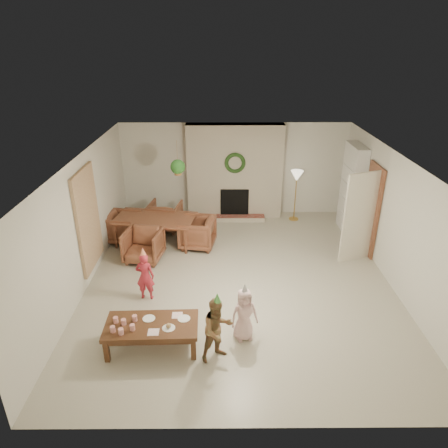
{
  "coord_description": "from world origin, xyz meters",
  "views": [
    {
      "loc": [
        -0.35,
        -7.11,
        4.48
      ],
      "look_at": [
        -0.3,
        0.4,
        1.05
      ],
      "focal_mm": 32.81,
      "sensor_mm": 36.0,
      "label": 1
    }
  ],
  "objects_px": {
    "child_red": "(145,276)",
    "dining_chair_near": "(144,245)",
    "dining_chair_left": "(122,227)",
    "dining_table": "(155,231)",
    "child_pink": "(244,314)",
    "dining_chair_right": "(197,232)",
    "dining_chair_far": "(165,216)",
    "child_plaid": "(218,330)",
    "coffee_table_top": "(152,326)"
  },
  "relations": [
    {
      "from": "child_red",
      "to": "dining_chair_near",
      "type": "bearing_deg",
      "value": -73.98
    },
    {
      "from": "dining_chair_near",
      "to": "dining_chair_left",
      "type": "distance_m",
      "value": 1.15
    },
    {
      "from": "dining_chair_left",
      "to": "dining_table",
      "type": "bearing_deg",
      "value": -90.0
    },
    {
      "from": "child_red",
      "to": "child_pink",
      "type": "bearing_deg",
      "value": 152.09
    },
    {
      "from": "dining_chair_left",
      "to": "child_pink",
      "type": "bearing_deg",
      "value": -132.78
    },
    {
      "from": "dining_chair_near",
      "to": "dining_chair_right",
      "type": "bearing_deg",
      "value": 38.66
    },
    {
      "from": "dining_chair_far",
      "to": "dining_chair_right",
      "type": "distance_m",
      "value": 1.3
    },
    {
      "from": "dining_table",
      "to": "dining_chair_near",
      "type": "xyz_separation_m",
      "value": [
        -0.13,
        -0.8,
        0.03
      ]
    },
    {
      "from": "child_pink",
      "to": "dining_chair_near",
      "type": "bearing_deg",
      "value": 110.42
    },
    {
      "from": "dining_chair_near",
      "to": "child_plaid",
      "type": "height_order",
      "value": "child_plaid"
    },
    {
      "from": "dining_chair_near",
      "to": "child_red",
      "type": "relative_size",
      "value": 0.84
    },
    {
      "from": "dining_chair_far",
      "to": "dining_chair_right",
      "type": "bearing_deg",
      "value": 141.34
    },
    {
      "from": "dining_chair_right",
      "to": "child_plaid",
      "type": "xyz_separation_m",
      "value": [
        0.5,
        -3.68,
        0.17
      ]
    },
    {
      "from": "dining_chair_near",
      "to": "child_pink",
      "type": "height_order",
      "value": "child_pink"
    },
    {
      "from": "dining_chair_far",
      "to": "coffee_table_top",
      "type": "height_order",
      "value": "dining_chair_far"
    },
    {
      "from": "dining_chair_far",
      "to": "dining_chair_left",
      "type": "height_order",
      "value": "same"
    },
    {
      "from": "dining_table",
      "to": "dining_chair_right",
      "type": "relative_size",
      "value": 2.34
    },
    {
      "from": "coffee_table_top",
      "to": "dining_chair_near",
      "type": "bearing_deg",
      "value": 100.53
    },
    {
      "from": "dining_table",
      "to": "child_pink",
      "type": "distance_m",
      "value": 3.9
    },
    {
      "from": "dining_chair_left",
      "to": "child_plaid",
      "type": "xyz_separation_m",
      "value": [
        2.31,
        -3.98,
        0.17
      ]
    },
    {
      "from": "child_pink",
      "to": "child_red",
      "type": "bearing_deg",
      "value": 129.24
    },
    {
      "from": "child_red",
      "to": "child_plaid",
      "type": "xyz_separation_m",
      "value": [
        1.35,
        -1.59,
        0.05
      ]
    },
    {
      "from": "dining_chair_left",
      "to": "coffee_table_top",
      "type": "distance_m",
      "value": 3.95
    },
    {
      "from": "coffee_table_top",
      "to": "child_red",
      "type": "relative_size",
      "value": 1.53
    },
    {
      "from": "dining_chair_far",
      "to": "dining_chair_left",
      "type": "relative_size",
      "value": 1.0
    },
    {
      "from": "dining_chair_near",
      "to": "dining_chair_right",
      "type": "height_order",
      "value": "same"
    },
    {
      "from": "coffee_table_top",
      "to": "child_plaid",
      "type": "relative_size",
      "value": 1.37
    },
    {
      "from": "dining_chair_right",
      "to": "coffee_table_top",
      "type": "xyz_separation_m",
      "value": [
        -0.52,
        -3.43,
        0.05
      ]
    },
    {
      "from": "dining_chair_near",
      "to": "dining_chair_far",
      "type": "bearing_deg",
      "value": 90.0
    },
    {
      "from": "child_red",
      "to": "child_pink",
      "type": "relative_size",
      "value": 1.03
    },
    {
      "from": "coffee_table_top",
      "to": "child_red",
      "type": "bearing_deg",
      "value": 101.67
    },
    {
      "from": "dining_chair_near",
      "to": "dining_chair_far",
      "type": "distance_m",
      "value": 1.63
    },
    {
      "from": "child_red",
      "to": "child_pink",
      "type": "distance_m",
      "value": 2.1
    },
    {
      "from": "dining_chair_left",
      "to": "child_red",
      "type": "bearing_deg",
      "value": -148.69
    },
    {
      "from": "dining_chair_near",
      "to": "dining_chair_right",
      "type": "xyz_separation_m",
      "value": [
        1.14,
        0.63,
        0.0
      ]
    },
    {
      "from": "dining_table",
      "to": "child_red",
      "type": "height_order",
      "value": "child_red"
    },
    {
      "from": "dining_chair_far",
      "to": "dining_chair_left",
      "type": "distance_m",
      "value": 1.15
    },
    {
      "from": "dining_table",
      "to": "child_pink",
      "type": "height_order",
      "value": "child_pink"
    },
    {
      "from": "child_pink",
      "to": "dining_chair_left",
      "type": "bearing_deg",
      "value": 109.65
    },
    {
      "from": "child_red",
      "to": "child_plaid",
      "type": "distance_m",
      "value": 2.08
    },
    {
      "from": "dining_chair_far",
      "to": "child_red",
      "type": "bearing_deg",
      "value": 99.89
    },
    {
      "from": "dining_chair_far",
      "to": "child_plaid",
      "type": "height_order",
      "value": "child_plaid"
    },
    {
      "from": "dining_chair_near",
      "to": "coffee_table_top",
      "type": "xyz_separation_m",
      "value": [
        0.61,
        -2.8,
        0.05
      ]
    },
    {
      "from": "dining_chair_left",
      "to": "dining_chair_right",
      "type": "height_order",
      "value": "same"
    },
    {
      "from": "dining_chair_left",
      "to": "child_plaid",
      "type": "bearing_deg",
      "value": -140.4
    },
    {
      "from": "child_pink",
      "to": "dining_chair_far",
      "type": "bearing_deg",
      "value": 95.06
    },
    {
      "from": "child_plaid",
      "to": "dining_chair_far",
      "type": "bearing_deg",
      "value": 76.14
    },
    {
      "from": "dining_table",
      "to": "dining_chair_near",
      "type": "distance_m",
      "value": 0.81
    },
    {
      "from": "dining_chair_far",
      "to": "coffee_table_top",
      "type": "distance_m",
      "value": 4.42
    },
    {
      "from": "dining_chair_right",
      "to": "child_pink",
      "type": "distance_m",
      "value": 3.36
    }
  ]
}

